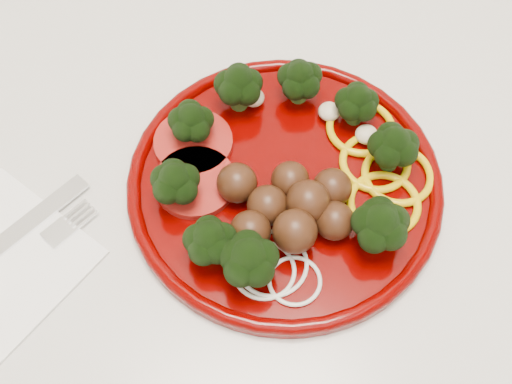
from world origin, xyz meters
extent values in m
cube|color=silver|center=(0.00, 1.70, 0.43)|extent=(2.40, 0.60, 0.87)
cube|color=silver|center=(0.00, 1.70, 0.89)|extent=(2.40, 0.60, 0.03)
cylinder|color=#4B0000|center=(0.19, 1.67, 0.91)|extent=(0.30, 0.30, 0.01)
torus|color=#4B0000|center=(0.19, 1.67, 0.91)|extent=(0.30, 0.30, 0.01)
sphere|color=#3F1F0F|center=(0.14, 1.62, 0.93)|extent=(0.04, 0.04, 0.04)
sphere|color=#3F1F0F|center=(0.23, 1.65, 0.93)|extent=(0.04, 0.04, 0.04)
sphere|color=#3F1F0F|center=(0.14, 1.67, 0.93)|extent=(0.04, 0.04, 0.04)
sphere|color=#3F1F0F|center=(0.20, 1.63, 0.93)|extent=(0.04, 0.04, 0.04)
sphere|color=#3F1F0F|center=(0.18, 1.61, 0.93)|extent=(0.04, 0.04, 0.04)
sphere|color=#3F1F0F|center=(0.19, 1.66, 0.93)|extent=(0.04, 0.04, 0.04)
sphere|color=#3F1F0F|center=(0.22, 1.61, 0.93)|extent=(0.04, 0.04, 0.04)
sphere|color=#3F1F0F|center=(0.16, 1.64, 0.93)|extent=(0.04, 0.04, 0.04)
torus|color=#D0A807|center=(0.28, 1.67, 0.92)|extent=(0.07, 0.07, 0.01)
torus|color=#D0A807|center=(0.27, 1.63, 0.92)|extent=(0.07, 0.07, 0.01)
torus|color=#D0A807|center=(0.28, 1.71, 0.92)|extent=(0.07, 0.07, 0.01)
torus|color=#D0A807|center=(0.29, 1.65, 0.92)|extent=(0.07, 0.07, 0.01)
cylinder|color=#720A07|center=(0.11, 1.73, 0.92)|extent=(0.08, 0.08, 0.01)
cylinder|color=#720A07|center=(0.11, 1.69, 0.92)|extent=(0.08, 0.08, 0.01)
torus|color=beige|center=(0.15, 1.59, 0.91)|extent=(0.06, 0.06, 0.00)
torus|color=beige|center=(0.17, 1.57, 0.91)|extent=(0.05, 0.05, 0.00)
torus|color=beige|center=(0.16, 1.59, 0.91)|extent=(0.07, 0.07, 0.00)
ellipsoid|color=#C6B793|center=(0.25, 1.74, 0.92)|extent=(0.02, 0.02, 0.02)
ellipsoid|color=#C6B793|center=(0.18, 1.77, 0.92)|extent=(0.02, 0.02, 0.02)
ellipsoid|color=#C6B793|center=(0.28, 1.70, 0.92)|extent=(0.02, 0.02, 0.02)
cube|color=silver|center=(-0.04, 1.69, 0.91)|extent=(0.10, 0.08, 0.00)
cube|color=silver|center=(-0.02, 1.67, 0.91)|extent=(0.03, 0.03, 0.00)
cube|color=silver|center=(0.00, 1.67, 0.91)|extent=(0.03, 0.02, 0.00)
cube|color=silver|center=(0.00, 1.68, 0.91)|extent=(0.03, 0.02, 0.00)
cube|color=silver|center=(-0.01, 1.68, 0.91)|extent=(0.03, 0.02, 0.00)
cube|color=silver|center=(-0.01, 1.69, 0.91)|extent=(0.03, 0.02, 0.00)
camera|label=1|loc=(0.10, 1.37, 1.43)|focal=45.00mm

